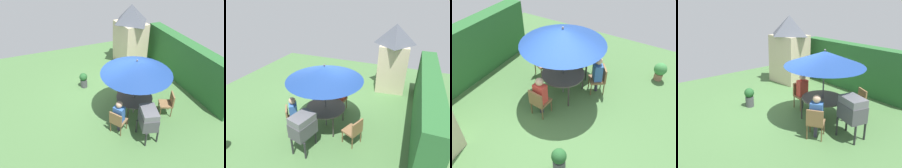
{
  "view_description": "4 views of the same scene",
  "coord_description": "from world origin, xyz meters",
  "views": [
    {
      "loc": [
        6.25,
        -2.47,
        5.4
      ],
      "look_at": [
        0.36,
        -0.13,
        0.98
      ],
      "focal_mm": 33.07,
      "sensor_mm": 36.0,
      "label": 1
    },
    {
      "loc": [
        5.82,
        2.77,
        4.28
      ],
      "look_at": [
        0.2,
        0.51,
        1.2
      ],
      "focal_mm": 30.05,
      "sensor_mm": 36.0,
      "label": 2
    },
    {
      "loc": [
        -3.58,
        -2.37,
        4.94
      ],
      "look_at": [
        0.2,
        -0.14,
        1.24
      ],
      "focal_mm": 36.61,
      "sensor_mm": 36.0,
      "label": 3
    },
    {
      "loc": [
        5.95,
        -4.65,
        3.64
      ],
      "look_at": [
        0.19,
        -0.12,
        1.07
      ],
      "focal_mm": 38.97,
      "sensor_mm": 36.0,
      "label": 4
    }
  ],
  "objects": [
    {
      "name": "ground_plane",
      "position": [
        0.0,
        0.0,
        0.0
      ],
      "size": [
        11.0,
        11.0,
        0.0
      ],
      "primitive_type": "plane",
      "color": "#47703D"
    },
    {
      "name": "hedge_backdrop",
      "position": [
        0.0,
        3.5,
        0.96
      ],
      "size": [
        5.51,
        0.58,
        1.91
      ],
      "color": "#28602D",
      "rests_on": "ground"
    },
    {
      "name": "potted_plant_by_shed",
      "position": [
        -1.22,
        -0.85,
        0.37
      ],
      "size": [
        0.34,
        0.34,
        0.69
      ],
      "color": "#4C4C51",
      "rests_on": "ground"
    },
    {
      "name": "bbq_grill",
      "position": [
        2.34,
        0.3,
        0.85
      ],
      "size": [
        0.8,
        0.66,
        1.2
      ],
      "color": "#47474C",
      "rests_on": "ground"
    },
    {
      "name": "garden_shed",
      "position": [
        -2.64,
        2.06,
        1.53
      ],
      "size": [
        1.68,
        1.47,
        2.99
      ],
      "color": "#C6B793",
      "rests_on": "ground"
    },
    {
      "name": "chair_far_side",
      "position": [
        1.77,
        -0.5,
        0.52
      ],
      "size": [
        0.64,
        0.64,
        0.9
      ],
      "color": "olive",
      "rests_on": "ground"
    },
    {
      "name": "chair_near_shed",
      "position": [
        -0.04,
        0.53,
        0.52
      ],
      "size": [
        0.5,
        0.5,
        0.9
      ],
      "color": "olive",
      "rests_on": "ground"
    },
    {
      "name": "patio_umbrella",
      "position": [
        1.11,
        0.44,
        2.0
      ],
      "size": [
        2.42,
        2.42,
        2.28
      ],
      "color": "#4C4C51",
      "rests_on": "ground"
    },
    {
      "name": "patio_table",
      "position": [
        1.11,
        0.44,
        0.7
      ],
      "size": [
        1.3,
        1.3,
        0.76
      ],
      "color": "#47423D",
      "rests_on": "ground"
    },
    {
      "name": "chair_toward_hedge",
      "position": [
        1.61,
        1.59,
        0.52
      ],
      "size": [
        0.61,
        0.61,
        0.9
      ],
      "color": "olive",
      "rests_on": "ground"
    },
    {
      "name": "person_in_blue",
      "position": [
        1.72,
        -0.43,
        0.78
      ],
      "size": [
        0.42,
        0.39,
        1.26
      ],
      "color": "#3866B2",
      "rests_on": "ground"
    },
    {
      "name": "person_in_red",
      "position": [
        0.05,
        0.52,
        0.78
      ],
      "size": [
        0.27,
        0.36,
        1.26
      ],
      "color": "#CC3D33",
      "rests_on": "ground"
    }
  ]
}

